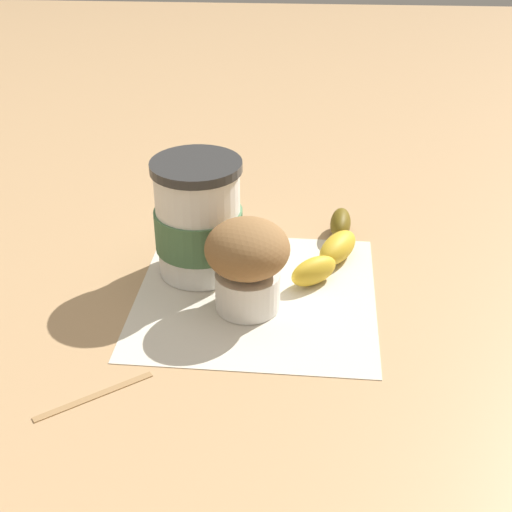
# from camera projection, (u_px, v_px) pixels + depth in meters

# --- Properties ---
(ground_plane) EXTENTS (3.00, 3.00, 0.00)m
(ground_plane) POSITION_uv_depth(u_px,v_px,m) (256.00, 295.00, 0.76)
(ground_plane) COLOR tan
(paper_napkin) EXTENTS (0.26, 0.26, 0.00)m
(paper_napkin) POSITION_uv_depth(u_px,v_px,m) (256.00, 295.00, 0.76)
(paper_napkin) COLOR beige
(paper_napkin) RESTS_ON ground_plane
(coffee_cup) EXTENTS (0.10, 0.10, 0.13)m
(coffee_cup) POSITION_uv_depth(u_px,v_px,m) (198.00, 221.00, 0.77)
(coffee_cup) COLOR white
(coffee_cup) RESTS_ON paper_napkin
(muffin) EXTENTS (0.09, 0.09, 0.10)m
(muffin) POSITION_uv_depth(u_px,v_px,m) (247.00, 261.00, 0.71)
(muffin) COLOR white
(muffin) RESTS_ON paper_napkin
(banana) EXTENTS (0.09, 0.17, 0.03)m
(banana) POSITION_uv_depth(u_px,v_px,m) (332.00, 247.00, 0.82)
(banana) COLOR gold
(banana) RESTS_ON paper_napkin
(wooden_stirrer) EXTENTS (0.09, 0.07, 0.00)m
(wooden_stirrer) POSITION_uv_depth(u_px,v_px,m) (94.00, 396.00, 0.62)
(wooden_stirrer) COLOR #9E7547
(wooden_stirrer) RESTS_ON ground_plane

